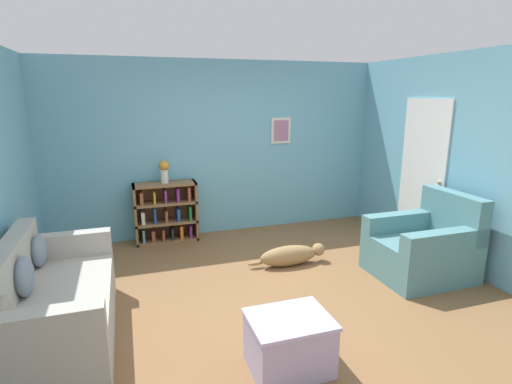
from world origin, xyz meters
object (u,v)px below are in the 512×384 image
at_px(recliner_chair, 424,247).
at_px(couch, 52,307).
at_px(bookshelf, 166,213).
at_px(dog, 291,255).
at_px(vase, 164,170).
at_px(coffee_table, 289,341).

bearing_deg(recliner_chair, couch, -178.42).
distance_m(couch, bookshelf, 2.55).
xyz_separation_m(dog, vase, (-1.38, 1.37, 0.92)).
bearing_deg(recliner_chair, bookshelf, 142.31).
xyz_separation_m(couch, vase, (1.20, 2.23, 0.71)).
relative_size(recliner_chair, vase, 3.24).
bearing_deg(dog, couch, -161.55).
height_order(bookshelf, coffee_table, bookshelf).
bearing_deg(recliner_chair, vase, 142.48).
distance_m(dog, vase, 2.16).
height_order(coffee_table, dog, coffee_table).
xyz_separation_m(bookshelf, recliner_chair, (2.77, -2.14, -0.08)).
distance_m(coffee_table, vase, 3.33).
xyz_separation_m(coffee_table, dog, (0.79, 1.80, -0.10)).
bearing_deg(vase, dog, -44.80).
height_order(couch, bookshelf, couch).
xyz_separation_m(coffee_table, vase, (-0.60, 3.18, 0.82)).
bearing_deg(coffee_table, vase, 100.62).
height_order(couch, dog, couch).
xyz_separation_m(bookshelf, dog, (1.39, -1.39, -0.29)).
bearing_deg(bookshelf, vase, -70.58).
distance_m(couch, coffee_table, 2.03).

